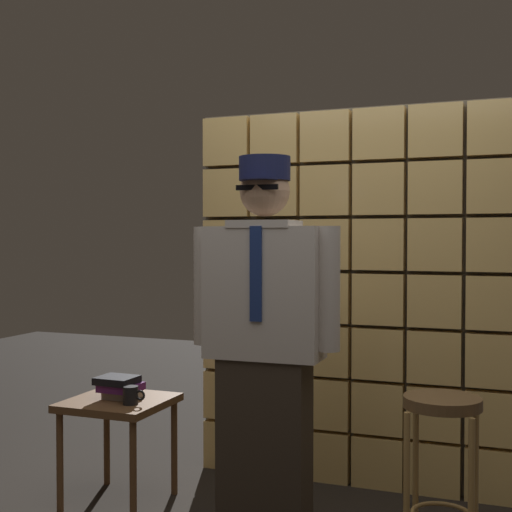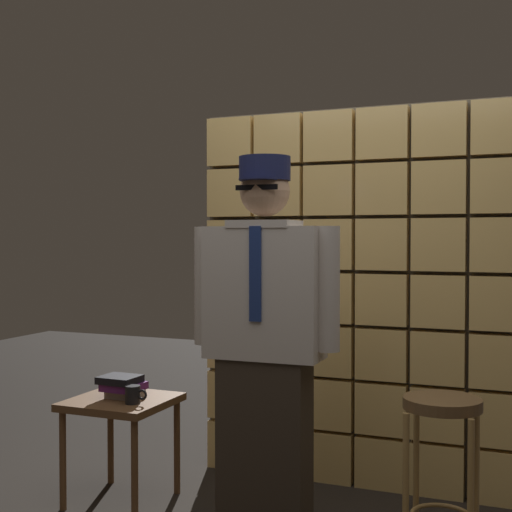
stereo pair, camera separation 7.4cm
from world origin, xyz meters
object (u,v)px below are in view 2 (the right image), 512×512
standing_person (265,342)px  side_table (121,412)px  bar_stool (442,440)px  coffee_mug (133,395)px  book_stack (123,386)px

standing_person → side_table: bearing=167.8°
standing_person → bar_stool: bearing=3.2°
side_table → coffee_mug: bearing=-33.0°
book_stack → coffee_mug: size_ratio=1.78×
standing_person → book_stack: size_ratio=8.08×
bar_stool → side_table: (-1.71, 0.11, -0.07)m
standing_person → side_table: standing_person is taller
standing_person → coffee_mug: bearing=172.0°
book_stack → standing_person: bearing=-11.9°
coffee_mug → standing_person: bearing=-6.7°
book_stack → bar_stool: bearing=-4.3°
side_table → book_stack: 0.14m
standing_person → bar_stool: standing_person is taller
standing_person → book_stack: standing_person is taller
side_table → book_stack: bearing=98.7°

